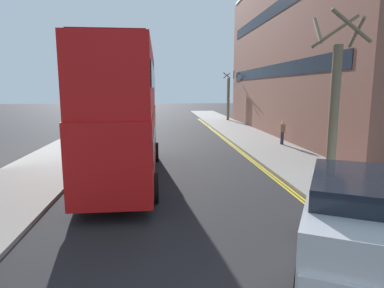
% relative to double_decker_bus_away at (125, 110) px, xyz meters
% --- Properties ---
extents(sidewalk_right, '(4.00, 80.00, 0.14)m').
position_rel_double_decker_bus_away_xyz_m(sidewalk_right, '(8.75, 3.19, -2.96)').
color(sidewalk_right, gray).
rests_on(sidewalk_right, ground).
extents(sidewalk_left, '(4.00, 80.00, 0.14)m').
position_rel_double_decker_bus_away_xyz_m(sidewalk_left, '(-4.25, 3.19, -2.96)').
color(sidewalk_left, gray).
rests_on(sidewalk_left, ground).
extents(kerb_line_outer, '(0.10, 56.00, 0.01)m').
position_rel_double_decker_bus_away_xyz_m(kerb_line_outer, '(6.65, 1.19, -3.03)').
color(kerb_line_outer, yellow).
rests_on(kerb_line_outer, ground).
extents(kerb_line_inner, '(0.10, 56.00, 0.01)m').
position_rel_double_decker_bus_away_xyz_m(kerb_line_inner, '(6.49, 1.19, -3.03)').
color(kerb_line_inner, yellow).
rests_on(kerb_line_inner, ground).
extents(double_decker_bus_away, '(2.84, 10.82, 5.64)m').
position_rel_double_decker_bus_away_xyz_m(double_decker_bus_away, '(0.00, 0.00, 0.00)').
color(double_decker_bus_away, red).
rests_on(double_decker_bus_away, ground).
extents(taxi_minivan, '(3.91, 5.12, 2.12)m').
position_rel_double_decker_bus_away_xyz_m(taxi_minivan, '(5.57, -8.35, -1.96)').
color(taxi_minivan, silver).
rests_on(taxi_minivan, ground).
extents(pedestrian_far, '(0.34, 0.22, 1.62)m').
position_rel_double_decker_bus_away_xyz_m(pedestrian_far, '(9.91, 7.41, -2.04)').
color(pedestrian_far, '#2D2D38').
rests_on(pedestrian_far, sidewalk_right).
extents(street_tree_near, '(1.48, 1.39, 5.98)m').
position_rel_double_decker_bus_away_xyz_m(street_tree_near, '(9.87, 25.86, -0.10)').
color(street_tree_near, '#6B6047').
rests_on(street_tree_near, sidewalk_right).
extents(street_tree_mid, '(1.86, 1.73, 6.32)m').
position_rel_double_decker_bus_away_xyz_m(street_tree_mid, '(7.32, -4.02, 0.20)').
color(street_tree_mid, '#6B6047').
rests_on(street_tree_mid, sidewalk_right).
extents(townhouse_terrace_right, '(10.08, 28.00, 14.17)m').
position_rel_double_decker_bus_away_xyz_m(townhouse_terrace_right, '(15.74, 13.17, 4.06)').
color(townhouse_terrace_right, brown).
rests_on(townhouse_terrace_right, ground).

